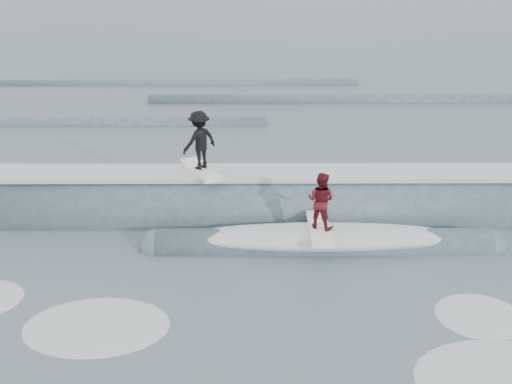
{
  "coord_description": "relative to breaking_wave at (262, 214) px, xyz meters",
  "views": [
    {
      "loc": [
        -0.08,
        -11.02,
        7.54
      ],
      "look_at": [
        0.0,
        3.74,
        1.1
      ],
      "focal_mm": 40.0,
      "sensor_mm": 36.0,
      "label": 1
    }
  ],
  "objects": [
    {
      "name": "whitewater",
      "position": [
        0.73,
        -6.43,
        -0.04
      ],
      "size": [
        13.83,
        5.24,
        0.1
      ],
      "color": "silver",
      "rests_on": "ground"
    },
    {
      "name": "breaking_wave",
      "position": [
        0.0,
        0.0,
        0.0
      ],
      "size": [
        22.12,
        4.06,
        2.56
      ],
      "color": "#344D57",
      "rests_on": "ground"
    },
    {
      "name": "ground",
      "position": [
        -0.19,
        -4.51,
        -0.04
      ],
      "size": [
        160.0,
        160.0,
        0.0
      ],
      "primitive_type": "plane",
      "color": "#3A4C56",
      "rests_on": "ground"
    },
    {
      "name": "surfer_red",
      "position": [
        1.5,
        -1.97,
        1.23
      ],
      "size": [
        0.94,
        2.0,
        1.65
      ],
      "color": "white",
      "rests_on": "ground"
    },
    {
      "name": "surfer_black",
      "position": [
        -1.82,
        0.23,
        2.2
      ],
      "size": [
        1.41,
        2.03,
        1.83
      ],
      "color": "white",
      "rests_on": "ground"
    },
    {
      "name": "far_swells",
      "position": [
        -2.48,
        13.14,
        -0.04
      ],
      "size": [
        38.0,
        8.65,
        0.8
      ],
      "color": "#344D57",
      "rests_on": "ground"
    }
  ]
}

